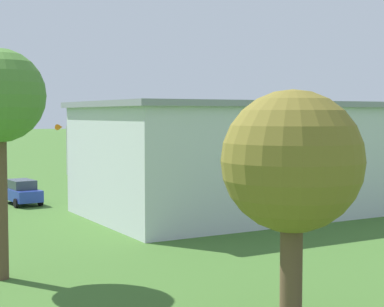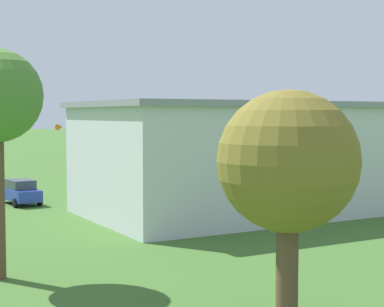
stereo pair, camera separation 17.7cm
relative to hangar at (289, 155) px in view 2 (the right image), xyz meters
The scene contains 9 objects.
ground_plane 34.68m from the hangar, 95.64° to the right, with size 400.00×400.00×0.00m, color #3D6628.
hangar is the anchor object (origin of this frame).
biplane 35.43m from the hangar, 102.42° to the right, with size 7.71×6.67×3.74m.
car_blue 18.98m from the hangar, 32.69° to the right, with size 2.30×4.29×1.75m.
person_watching_takeoff 17.24m from the hangar, 115.54° to the right, with size 0.54×0.54×1.73m.
person_by_parked_cars 20.94m from the hangar, 130.18° to the right, with size 0.52×0.52×1.64m.
person_walking_on_apron 15.69m from the hangar, 129.15° to the right, with size 0.53×0.53×1.55m.
tree_at_field_edge 24.21m from the hangar, 52.75° to the left, with size 4.28×4.28×7.11m.
windsock 30.36m from the hangar, 76.44° to the right, with size 1.41×1.38×5.33m.
Camera 2 is at (29.37, 68.58, 6.37)m, focal length 58.59 mm.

